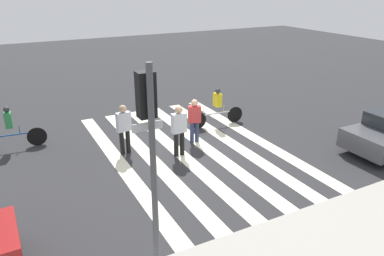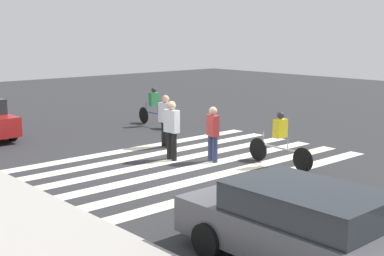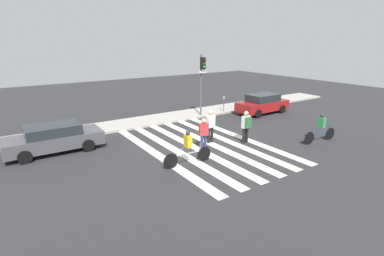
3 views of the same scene
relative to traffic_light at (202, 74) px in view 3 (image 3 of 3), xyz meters
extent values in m
plane|color=#2D2D30|center=(-3.61, -5.24, -3.20)|extent=(60.00, 60.00, 0.00)
cube|color=#ADA89E|center=(-3.61, 1.01, -3.13)|extent=(36.00, 2.50, 0.14)
cube|color=#F2EDCC|center=(-6.31, -5.24, -3.20)|extent=(0.51, 10.00, 0.01)
cube|color=#F2EDCC|center=(-5.23, -5.24, -3.20)|extent=(0.51, 10.00, 0.01)
cube|color=#F2EDCC|center=(-4.15, -5.24, -3.20)|extent=(0.51, 10.00, 0.01)
cube|color=#F2EDCC|center=(-3.07, -5.24, -3.20)|extent=(0.51, 10.00, 0.01)
cube|color=#F2EDCC|center=(-1.98, -5.24, -3.20)|extent=(0.51, 10.00, 0.01)
cube|color=#F2EDCC|center=(-0.90, -5.24, -3.20)|extent=(0.51, 10.00, 0.01)
cylinder|color=#515456|center=(0.00, 0.13, -0.92)|extent=(0.12, 0.12, 4.57)
cube|color=black|center=(0.00, -0.08, 0.75)|extent=(0.32, 0.26, 0.84)
cube|color=silver|center=(0.00, -0.08, 0.15)|extent=(0.60, 0.02, 0.16)
sphere|color=#590F0F|center=(0.00, -0.24, 0.98)|extent=(0.15, 0.15, 0.15)
sphere|color=#59470F|center=(0.00, -0.24, 0.75)|extent=(0.15, 0.15, 0.15)
sphere|color=#26D83F|center=(0.00, -0.24, 0.52)|extent=(0.15, 0.15, 0.15)
cylinder|color=#515456|center=(2.20, 0.12, -2.66)|extent=(0.06, 0.06, 1.08)
cylinder|color=gray|center=(2.20, 0.12, -2.01)|extent=(0.15, 0.15, 0.22)
sphere|color=gray|center=(2.20, 0.12, -1.90)|extent=(0.14, 0.14, 0.14)
cylinder|color=navy|center=(-4.12, -5.77, -2.79)|extent=(0.15, 0.15, 0.82)
cylinder|color=navy|center=(-3.90, -5.77, -2.79)|extent=(0.15, 0.15, 0.82)
cube|color=#B73333|center=(-4.01, -5.77, -2.06)|extent=(0.52, 0.36, 0.65)
sphere|color=tan|center=(-4.01, -5.77, -1.61)|extent=(0.26, 0.26, 0.26)
cylinder|color=black|center=(-1.46, -6.07, -2.77)|extent=(0.16, 0.16, 0.86)
cylinder|color=black|center=(-1.23, -6.07, -2.77)|extent=(0.16, 0.16, 0.86)
cube|color=silver|center=(-1.35, -6.07, -1.99)|extent=(0.53, 0.28, 0.68)
sphere|color=tan|center=(-1.35, -6.07, -1.52)|extent=(0.27, 0.27, 0.27)
cube|color=#2D6638|center=(-1.37, -6.27, -1.99)|extent=(0.40, 0.22, 0.57)
cylinder|color=black|center=(-3.10, -4.99, -2.76)|extent=(0.17, 0.17, 0.89)
cylinder|color=black|center=(-2.86, -4.99, -2.76)|extent=(0.17, 0.17, 0.89)
cube|color=silver|center=(-2.98, -4.99, -1.97)|extent=(0.52, 0.25, 0.70)
sphere|color=tan|center=(-2.98, -4.99, -1.48)|extent=(0.28, 0.28, 0.28)
cylinder|color=black|center=(-4.83, -6.94, -2.85)|extent=(0.71, 0.08, 0.71)
cylinder|color=black|center=(-6.60, -6.85, -2.85)|extent=(0.71, 0.08, 0.71)
cube|color=#B2B2B7|center=(-5.71, -6.90, -2.65)|extent=(1.51, 0.11, 0.04)
cylinder|color=#B2B2B7|center=(-6.02, -6.88, -2.49)|extent=(0.03, 0.03, 0.32)
cylinder|color=#B2B2B7|center=(-5.05, -6.93, -2.45)|extent=(0.03, 0.03, 0.40)
cube|color=yellow|center=(-5.71, -6.90, -2.05)|extent=(0.26, 0.41, 0.55)
sphere|color=#333338|center=(-5.71, -6.90, -1.66)|extent=(0.22, 0.22, 0.22)
cylinder|color=black|center=(3.08, -8.41, -2.85)|extent=(0.71, 0.10, 0.71)
cylinder|color=black|center=(1.38, -8.26, -2.85)|extent=(0.71, 0.10, 0.71)
cube|color=#1E4C8C|center=(2.23, -8.34, -2.65)|extent=(1.45, 0.17, 0.04)
cylinder|color=#1E4C8C|center=(1.93, -8.31, -2.49)|extent=(0.03, 0.03, 0.32)
cylinder|color=#1E4C8C|center=(2.87, -8.40, -2.45)|extent=(0.03, 0.03, 0.40)
cube|color=#338C4C|center=(2.23, -8.34, -2.05)|extent=(0.28, 0.42, 0.55)
sphere|color=#333338|center=(2.23, -8.34, -1.66)|extent=(0.22, 0.22, 0.22)
cube|color=#4C4C51|center=(-10.50, -1.68, -2.60)|extent=(4.70, 1.86, 0.67)
cube|color=#23282D|center=(-10.50, -1.68, -2.02)|extent=(2.59, 1.71, 0.50)
cylinder|color=black|center=(-9.04, -0.77, -2.88)|extent=(0.64, 0.20, 0.64)
cylinder|color=black|center=(-9.04, -2.58, -2.88)|extent=(0.64, 0.20, 0.64)
cylinder|color=black|center=(-11.96, -0.78, -2.88)|extent=(0.64, 0.20, 0.64)
cylinder|color=black|center=(-11.95, -2.59, -2.88)|extent=(0.64, 0.20, 0.64)
cube|color=maroon|center=(4.62, -1.68, -2.59)|extent=(4.37, 1.78, 0.71)
cube|color=#23282D|center=(4.62, -1.68, -1.96)|extent=(2.42, 1.61, 0.55)
cylinder|color=black|center=(5.95, -0.82, -2.88)|extent=(0.64, 0.21, 0.64)
cylinder|color=black|center=(5.98, -2.49, -2.88)|extent=(0.64, 0.21, 0.64)
cylinder|color=black|center=(3.26, -0.86, -2.88)|extent=(0.64, 0.21, 0.64)
cylinder|color=black|center=(3.29, -2.54, -2.88)|extent=(0.64, 0.21, 0.64)
camera|label=1|loc=(2.23, 5.92, 2.64)|focal=35.00mm
camera|label=2|loc=(-15.55, 5.41, 0.77)|focal=50.00mm
camera|label=3|loc=(-12.68, -17.65, 2.35)|focal=28.00mm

